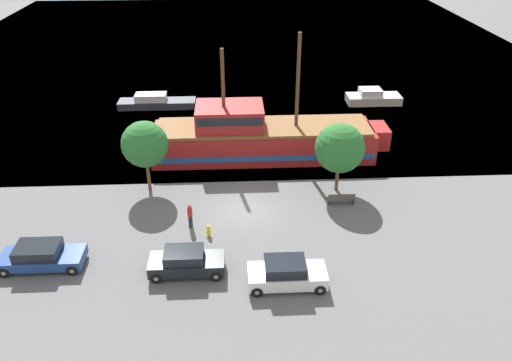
{
  "coord_description": "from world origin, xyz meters",
  "views": [
    {
      "loc": [
        -0.64,
        -28.21,
        18.49
      ],
      "look_at": [
        0.88,
        2.0,
        1.2
      ],
      "focal_mm": 35.0,
      "sensor_mm": 36.0,
      "label": 1
    }
  ],
  "objects_px": {
    "parked_car_curb_rear": "(186,262)",
    "parked_car_curb_front": "(287,274)",
    "fire_hydrant": "(209,230)",
    "bench_promenade_east": "(341,199)",
    "parked_car_curb_mid": "(41,256)",
    "moored_boat_outer": "(373,98)",
    "moored_boat_dockside": "(156,102)",
    "pedestrian_walking_near": "(190,216)",
    "pirate_ship": "(260,137)"
  },
  "relations": [
    {
      "from": "pedestrian_walking_near",
      "to": "fire_hydrant",
      "type": "bearing_deg",
      "value": -41.08
    },
    {
      "from": "fire_hydrant",
      "to": "bench_promenade_east",
      "type": "bearing_deg",
      "value": 19.8
    },
    {
      "from": "moored_boat_dockside",
      "to": "parked_car_curb_rear",
      "type": "xyz_separation_m",
      "value": [
        4.87,
        -25.71,
        0.23
      ]
    },
    {
      "from": "parked_car_curb_mid",
      "to": "parked_car_curb_rear",
      "type": "relative_size",
      "value": 1.11
    },
    {
      "from": "moored_boat_dockside",
      "to": "parked_car_curb_front",
      "type": "height_order",
      "value": "parked_car_curb_front"
    },
    {
      "from": "parked_car_curb_rear",
      "to": "bench_promenade_east",
      "type": "relative_size",
      "value": 2.25
    },
    {
      "from": "bench_promenade_east",
      "to": "moored_boat_outer",
      "type": "bearing_deg",
      "value": 69.62
    },
    {
      "from": "moored_boat_outer",
      "to": "parked_car_curb_rear",
      "type": "height_order",
      "value": "parked_car_curb_rear"
    },
    {
      "from": "pirate_ship",
      "to": "parked_car_curb_rear",
      "type": "xyz_separation_m",
      "value": [
        -4.98,
        -14.45,
        -0.86
      ]
    },
    {
      "from": "parked_car_curb_rear",
      "to": "moored_boat_dockside",
      "type": "bearing_deg",
      "value": 100.72
    },
    {
      "from": "parked_car_curb_rear",
      "to": "pedestrian_walking_near",
      "type": "xyz_separation_m",
      "value": [
        -0.06,
        4.49,
        0.11
      ]
    },
    {
      "from": "parked_car_curb_mid",
      "to": "pedestrian_walking_near",
      "type": "height_order",
      "value": "pedestrian_walking_near"
    },
    {
      "from": "parked_car_curb_front",
      "to": "parked_car_curb_mid",
      "type": "distance_m",
      "value": 13.96
    },
    {
      "from": "moored_boat_outer",
      "to": "parked_car_curb_mid",
      "type": "xyz_separation_m",
      "value": [
        -25.45,
        -24.76,
        0.14
      ]
    },
    {
      "from": "pirate_ship",
      "to": "parked_car_curb_rear",
      "type": "distance_m",
      "value": 15.31
    },
    {
      "from": "moored_boat_dockside",
      "to": "fire_hydrant",
      "type": "relative_size",
      "value": 10.0
    },
    {
      "from": "pirate_ship",
      "to": "parked_car_curb_mid",
      "type": "height_order",
      "value": "pirate_ship"
    },
    {
      "from": "moored_boat_outer",
      "to": "fire_hydrant",
      "type": "distance_m",
      "value": 27.46
    },
    {
      "from": "moored_boat_outer",
      "to": "parked_car_curb_front",
      "type": "height_order",
      "value": "parked_car_curb_front"
    },
    {
      "from": "moored_boat_dockside",
      "to": "bench_promenade_east",
      "type": "relative_size",
      "value": 4.1
    },
    {
      "from": "parked_car_curb_mid",
      "to": "pedestrian_walking_near",
      "type": "xyz_separation_m",
      "value": [
        8.22,
        3.51,
        0.14
      ]
    },
    {
      "from": "pirate_ship",
      "to": "parked_car_curb_mid",
      "type": "bearing_deg",
      "value": -134.55
    },
    {
      "from": "parked_car_curb_mid",
      "to": "fire_hydrant",
      "type": "bearing_deg",
      "value": 14.76
    },
    {
      "from": "moored_boat_dockside",
      "to": "parked_car_curb_mid",
      "type": "xyz_separation_m",
      "value": [
        -3.41,
        -24.73,
        0.2
      ]
    },
    {
      "from": "moored_boat_dockside",
      "to": "parked_car_curb_mid",
      "type": "distance_m",
      "value": 24.96
    },
    {
      "from": "moored_boat_outer",
      "to": "bench_promenade_east",
      "type": "bearing_deg",
      "value": -110.38
    },
    {
      "from": "parked_car_curb_rear",
      "to": "fire_hydrant",
      "type": "distance_m",
      "value": 3.65
    },
    {
      "from": "moored_boat_dockside",
      "to": "pedestrian_walking_near",
      "type": "relative_size",
      "value": 4.51
    },
    {
      "from": "parked_car_curb_rear",
      "to": "fire_hydrant",
      "type": "bearing_deg",
      "value": 71.94
    },
    {
      "from": "parked_car_curb_rear",
      "to": "pirate_ship",
      "type": "bearing_deg",
      "value": 70.98
    },
    {
      "from": "pirate_ship",
      "to": "fire_hydrant",
      "type": "relative_size",
      "value": 24.68
    },
    {
      "from": "parked_car_curb_rear",
      "to": "parked_car_curb_front",
      "type": "bearing_deg",
      "value": -13.25
    },
    {
      "from": "pedestrian_walking_near",
      "to": "bench_promenade_east",
      "type": "bearing_deg",
      "value": 12.19
    },
    {
      "from": "moored_boat_dockside",
      "to": "pedestrian_walking_near",
      "type": "bearing_deg",
      "value": -77.23
    },
    {
      "from": "moored_boat_dockside",
      "to": "fire_hydrant",
      "type": "distance_m",
      "value": 23.05
    },
    {
      "from": "pirate_ship",
      "to": "bench_promenade_east",
      "type": "bearing_deg",
      "value": -56.62
    },
    {
      "from": "moored_boat_dockside",
      "to": "parked_car_curb_mid",
      "type": "relative_size",
      "value": 1.64
    },
    {
      "from": "moored_boat_dockside",
      "to": "parked_car_curb_front",
      "type": "bearing_deg",
      "value": -69.0
    },
    {
      "from": "parked_car_curb_mid",
      "to": "parked_car_curb_rear",
      "type": "height_order",
      "value": "parked_car_curb_rear"
    },
    {
      "from": "moored_boat_outer",
      "to": "pedestrian_walking_near",
      "type": "distance_m",
      "value": 27.36
    },
    {
      "from": "pirate_ship",
      "to": "pedestrian_walking_near",
      "type": "xyz_separation_m",
      "value": [
        -5.04,
        -9.96,
        -0.74
      ]
    },
    {
      "from": "moored_boat_outer",
      "to": "pedestrian_walking_near",
      "type": "bearing_deg",
      "value": -129.04
    },
    {
      "from": "parked_car_curb_mid",
      "to": "bench_promenade_east",
      "type": "distance_m",
      "value": 19.24
    },
    {
      "from": "moored_boat_dockside",
      "to": "pedestrian_walking_near",
      "type": "height_order",
      "value": "pedestrian_walking_near"
    },
    {
      "from": "moored_boat_outer",
      "to": "parked_car_curb_front",
      "type": "relative_size",
      "value": 1.28
    },
    {
      "from": "parked_car_curb_rear",
      "to": "bench_promenade_east",
      "type": "distance_m",
      "value": 12.11
    },
    {
      "from": "moored_boat_dockside",
      "to": "parked_car_curb_rear",
      "type": "bearing_deg",
      "value": -79.28
    },
    {
      "from": "parked_car_curb_front",
      "to": "parked_car_curb_rear",
      "type": "distance_m",
      "value": 5.65
    },
    {
      "from": "pirate_ship",
      "to": "parked_car_curb_front",
      "type": "height_order",
      "value": "pirate_ship"
    },
    {
      "from": "parked_car_curb_front",
      "to": "pedestrian_walking_near",
      "type": "xyz_separation_m",
      "value": [
        -5.55,
        5.79,
        0.09
      ]
    }
  ]
}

